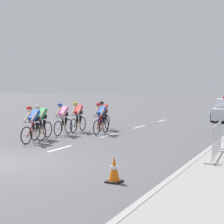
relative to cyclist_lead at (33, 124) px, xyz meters
name	(u,v)px	position (x,y,z in m)	size (l,w,h in m)	color
ground_plane	(6,164)	(1.79, -3.63, -0.79)	(160.00, 160.00, 0.00)	#56565B
lane_markings_centre	(108,135)	(1.79, 3.29, -0.78)	(0.14, 17.60, 0.01)	white
cyclist_lead	(33,124)	(0.00, 0.00, 0.00)	(0.42, 1.72, 1.56)	black
cyclist_second	(41,121)	(-0.35, 0.98, 0.00)	(0.43, 1.72, 1.56)	black
cyclist_third	(63,119)	(-0.22, 2.52, 0.00)	(0.43, 1.72, 1.56)	black
cyclist_fourth	(78,116)	(-0.21, 3.85, 0.00)	(0.44, 1.72, 1.56)	black
cyclist_fifth	(101,118)	(1.21, 3.67, 0.00)	(0.43, 1.72, 1.56)	black
cyclist_sixth	(104,115)	(0.53, 5.27, 0.00)	(0.45, 1.72, 1.56)	black
crowd_barrier_front	(217,141)	(7.48, -0.52, -0.14)	(0.64, 2.32, 1.07)	#B7BABF
traffic_cone_near	(114,170)	(5.68, -4.12, -0.48)	(0.36, 0.36, 0.64)	black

